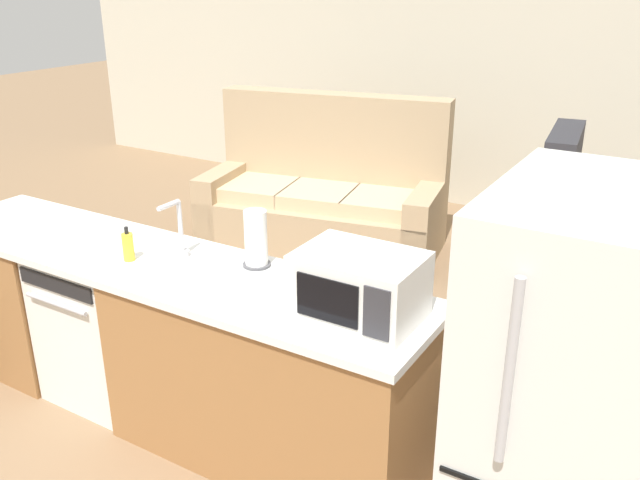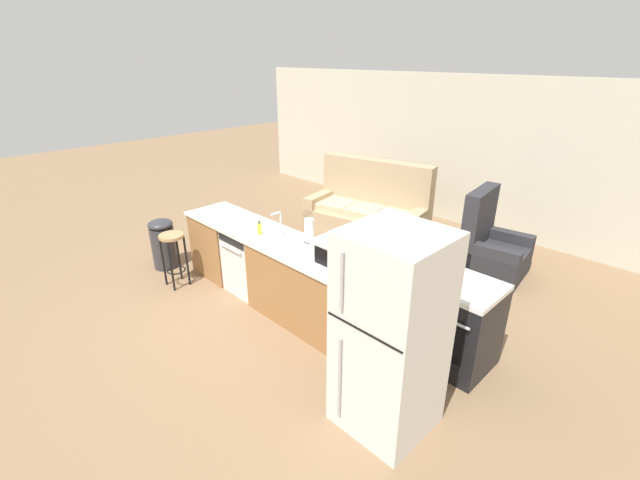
{
  "view_description": "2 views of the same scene",
  "coord_description": "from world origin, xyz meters",
  "px_view_note": "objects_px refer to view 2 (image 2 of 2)",
  "views": [
    {
      "loc": [
        2.45,
        -2.22,
        2.24
      ],
      "look_at": [
        0.63,
        0.81,
        0.82
      ],
      "focal_mm": 38.0,
      "sensor_mm": 36.0,
      "label": 1
    },
    {
      "loc": [
        3.93,
        -2.9,
        2.89
      ],
      "look_at": [
        0.57,
        0.44,
        0.83
      ],
      "focal_mm": 24.0,
      "sensor_mm": 36.0,
      "label": 2
    }
  ],
  "objects_px": {
    "paper_towel_roll": "(309,231)",
    "couch": "(369,213)",
    "trash_bin": "(163,243)",
    "stove_range": "(455,323)",
    "microwave": "(340,254)",
    "armchair": "(489,249)",
    "kettle": "(453,265)",
    "refrigerator": "(391,335)",
    "dishwasher": "(252,260)",
    "soap_bottle": "(259,229)",
    "bar_stool": "(173,249)"
  },
  "relations": [
    {
      "from": "paper_towel_roll",
      "to": "kettle",
      "type": "xyz_separation_m",
      "value": [
        1.55,
        0.48,
        -0.05
      ]
    },
    {
      "from": "refrigerator",
      "to": "kettle",
      "type": "height_order",
      "value": "refrigerator"
    },
    {
      "from": "refrigerator",
      "to": "armchair",
      "type": "distance_m",
      "value": 3.33
    },
    {
      "from": "stove_range",
      "to": "dishwasher",
      "type": "bearing_deg",
      "value": -168.09
    },
    {
      "from": "kettle",
      "to": "bar_stool",
      "type": "relative_size",
      "value": 0.28
    },
    {
      "from": "dishwasher",
      "to": "armchair",
      "type": "bearing_deg",
      "value": 53.72
    },
    {
      "from": "trash_bin",
      "to": "stove_range",
      "type": "bearing_deg",
      "value": 14.92
    },
    {
      "from": "dishwasher",
      "to": "paper_towel_roll",
      "type": "xyz_separation_m",
      "value": [
        0.88,
        0.2,
        0.62
      ]
    },
    {
      "from": "kettle",
      "to": "trash_bin",
      "type": "relative_size",
      "value": 0.28
    },
    {
      "from": "dishwasher",
      "to": "couch",
      "type": "bearing_deg",
      "value": 92.91
    },
    {
      "from": "microwave",
      "to": "armchair",
      "type": "xyz_separation_m",
      "value": [
        0.42,
        2.68,
        -0.69
      ]
    },
    {
      "from": "paper_towel_roll",
      "to": "soap_bottle",
      "type": "height_order",
      "value": "paper_towel_roll"
    },
    {
      "from": "stove_range",
      "to": "kettle",
      "type": "height_order",
      "value": "kettle"
    },
    {
      "from": "stove_range",
      "to": "paper_towel_roll",
      "type": "distance_m",
      "value": 1.85
    },
    {
      "from": "soap_bottle",
      "to": "couch",
      "type": "distance_m",
      "value": 2.74
    },
    {
      "from": "microwave",
      "to": "kettle",
      "type": "distance_m",
      "value": 1.12
    },
    {
      "from": "microwave",
      "to": "soap_bottle",
      "type": "relative_size",
      "value": 2.84
    },
    {
      "from": "dishwasher",
      "to": "trash_bin",
      "type": "distance_m",
      "value": 1.53
    },
    {
      "from": "bar_stool",
      "to": "couch",
      "type": "bearing_deg",
      "value": 78.05
    },
    {
      "from": "microwave",
      "to": "kettle",
      "type": "relative_size",
      "value": 2.44
    },
    {
      "from": "refrigerator",
      "to": "stove_range",
      "type": "bearing_deg",
      "value": 89.99
    },
    {
      "from": "kettle",
      "to": "dishwasher",
      "type": "bearing_deg",
      "value": -164.42
    },
    {
      "from": "microwave",
      "to": "trash_bin",
      "type": "distance_m",
      "value": 3.1
    },
    {
      "from": "refrigerator",
      "to": "soap_bottle",
      "type": "distance_m",
      "value": 2.35
    },
    {
      "from": "kettle",
      "to": "armchair",
      "type": "xyz_separation_m",
      "value": [
        -0.47,
        2.0,
        -0.64
      ]
    },
    {
      "from": "stove_range",
      "to": "refrigerator",
      "type": "height_order",
      "value": "refrigerator"
    },
    {
      "from": "bar_stool",
      "to": "trash_bin",
      "type": "bearing_deg",
      "value": 167.09
    },
    {
      "from": "trash_bin",
      "to": "kettle",
      "type": "bearing_deg",
      "value": 17.3
    },
    {
      "from": "microwave",
      "to": "dishwasher",
      "type": "bearing_deg",
      "value": 179.95
    },
    {
      "from": "refrigerator",
      "to": "paper_towel_roll",
      "type": "relative_size",
      "value": 6.19
    },
    {
      "from": "paper_towel_roll",
      "to": "couch",
      "type": "height_order",
      "value": "couch"
    },
    {
      "from": "paper_towel_roll",
      "to": "kettle",
      "type": "bearing_deg",
      "value": 17.17
    },
    {
      "from": "stove_range",
      "to": "bar_stool",
      "type": "height_order",
      "value": "stove_range"
    },
    {
      "from": "paper_towel_roll",
      "to": "bar_stool",
      "type": "xyz_separation_m",
      "value": [
        -1.7,
        -0.87,
        -0.5
      ]
    },
    {
      "from": "soap_bottle",
      "to": "kettle",
      "type": "height_order",
      "value": "kettle"
    },
    {
      "from": "kettle",
      "to": "refrigerator",
      "type": "bearing_deg",
      "value": -82.32
    },
    {
      "from": "dishwasher",
      "to": "armchair",
      "type": "distance_m",
      "value": 3.33
    },
    {
      "from": "trash_bin",
      "to": "couch",
      "type": "bearing_deg",
      "value": 67.13
    },
    {
      "from": "microwave",
      "to": "armchair",
      "type": "relative_size",
      "value": 0.42
    },
    {
      "from": "dishwasher",
      "to": "armchair",
      "type": "xyz_separation_m",
      "value": [
        1.97,
        2.68,
        -0.07
      ]
    },
    {
      "from": "paper_towel_roll",
      "to": "couch",
      "type": "distance_m",
      "value": 2.66
    },
    {
      "from": "refrigerator",
      "to": "kettle",
      "type": "bearing_deg",
      "value": 97.68
    },
    {
      "from": "kettle",
      "to": "bar_stool",
      "type": "distance_m",
      "value": 3.55
    },
    {
      "from": "stove_range",
      "to": "armchair",
      "type": "height_order",
      "value": "armchair"
    },
    {
      "from": "armchair",
      "to": "kettle",
      "type": "bearing_deg",
      "value": -76.87
    },
    {
      "from": "refrigerator",
      "to": "trash_bin",
      "type": "xyz_separation_m",
      "value": [
        -4.04,
        0.02,
        -0.49
      ]
    },
    {
      "from": "stove_range",
      "to": "microwave",
      "type": "height_order",
      "value": "microwave"
    },
    {
      "from": "microwave",
      "to": "kettle",
      "type": "xyz_separation_m",
      "value": [
        0.88,
        0.68,
        -0.05
      ]
    },
    {
      "from": "paper_towel_roll",
      "to": "trash_bin",
      "type": "relative_size",
      "value": 0.38
    },
    {
      "from": "stove_range",
      "to": "microwave",
      "type": "distance_m",
      "value": 1.32
    }
  ]
}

